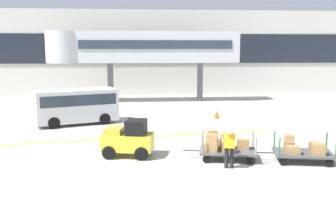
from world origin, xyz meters
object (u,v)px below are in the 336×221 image
at_px(baggage_tug, 129,139).
at_px(baggage_cart_lead, 224,146).
at_px(safety_cone_near, 217,114).
at_px(shuttle_van, 76,104).
at_px(baggage_handler, 229,146).
at_px(baggage_cart_middle, 303,150).

relative_size(baggage_tug, baggage_cart_lead, 0.74).
bearing_deg(safety_cone_near, baggage_cart_lead, -100.26).
distance_m(baggage_cart_lead, shuttle_van, 10.94).
bearing_deg(baggage_tug, shuttle_van, 113.30).
bearing_deg(safety_cone_near, shuttle_van, -172.62).
bearing_deg(baggage_cart_lead, baggage_tug, 168.88).
xyz_separation_m(baggage_handler, safety_cone_near, (1.81, 10.66, -0.59)).
relative_size(baggage_cart_lead, shuttle_van, 0.60).
distance_m(baggage_cart_middle, baggage_handler, 3.26).
bearing_deg(baggage_cart_lead, safety_cone_near, 79.74).
height_order(baggage_handler, safety_cone_near, baggage_handler).
relative_size(baggage_cart_lead, baggage_cart_middle, 1.00).
bearing_deg(baggage_handler, baggage_tug, 152.00).
distance_m(baggage_handler, safety_cone_near, 10.83).
bearing_deg(baggage_tug, baggage_cart_lead, -11.12).
bearing_deg(baggage_handler, baggage_cart_middle, 10.96).
bearing_deg(shuttle_van, baggage_handler, -53.45).
bearing_deg(baggage_cart_middle, baggage_handler, -169.04).
relative_size(baggage_tug, safety_cone_near, 4.14).
height_order(baggage_cart_middle, shuttle_van, shuttle_van).
height_order(baggage_tug, baggage_cart_lead, baggage_tug).
xyz_separation_m(baggage_cart_lead, baggage_handler, (-0.11, -1.26, 0.30)).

